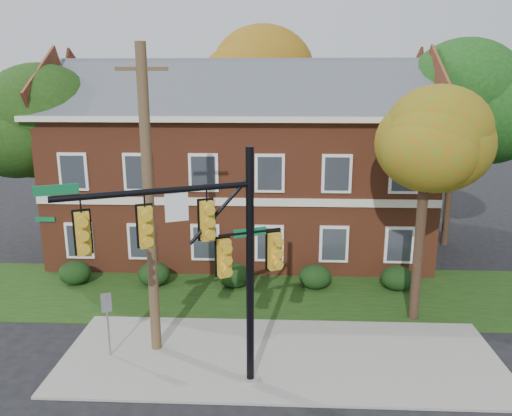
{
  "coord_description": "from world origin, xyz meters",
  "views": [
    {
      "loc": [
        -0.15,
        -13.44,
        8.64
      ],
      "look_at": [
        -0.88,
        3.0,
        4.48
      ],
      "focal_mm": 35.0,
      "sensor_mm": 36.0,
      "label": 1
    }
  ],
  "objects_px": {
    "traffic_signal": "(206,248)",
    "hedge_far_right": "(397,278)",
    "tree_near_right": "(435,142)",
    "tree_left_rear": "(43,123)",
    "utility_pole": "(149,205)",
    "apartment_building": "(242,156)",
    "tree_right_rear": "(466,93)",
    "hedge_far_left": "(75,273)",
    "tree_far_rear": "(271,79)",
    "hedge_left": "(154,274)",
    "hedge_right": "(315,277)",
    "hedge_center": "(234,275)",
    "sign_post": "(107,314)"
  },
  "relations": [
    {
      "from": "hedge_left",
      "to": "hedge_center",
      "type": "relative_size",
      "value": 1.0
    },
    {
      "from": "tree_near_right",
      "to": "tree_right_rear",
      "type": "bearing_deg",
      "value": 65.42
    },
    {
      "from": "hedge_far_left",
      "to": "tree_left_rear",
      "type": "height_order",
      "value": "tree_left_rear"
    },
    {
      "from": "hedge_left",
      "to": "tree_left_rear",
      "type": "relative_size",
      "value": 0.16
    },
    {
      "from": "traffic_signal",
      "to": "hedge_far_right",
      "type": "bearing_deg",
      "value": 22.99
    },
    {
      "from": "hedge_left",
      "to": "tree_left_rear",
      "type": "xyz_separation_m",
      "value": [
        -6.23,
        4.14,
        6.16
      ]
    },
    {
      "from": "hedge_right",
      "to": "tree_right_rear",
      "type": "xyz_separation_m",
      "value": [
        7.81,
        6.11,
        7.6
      ]
    },
    {
      "from": "hedge_left",
      "to": "hedge_center",
      "type": "height_order",
      "value": "same"
    },
    {
      "from": "hedge_far_left",
      "to": "tree_far_rear",
      "type": "relative_size",
      "value": 0.12
    },
    {
      "from": "apartment_building",
      "to": "sign_post",
      "type": "xyz_separation_m",
      "value": [
        -3.5,
        -11.16,
        -3.48
      ]
    },
    {
      "from": "tree_near_right",
      "to": "tree_right_rear",
      "type": "relative_size",
      "value": 0.81
    },
    {
      "from": "traffic_signal",
      "to": "utility_pole",
      "type": "height_order",
      "value": "utility_pole"
    },
    {
      "from": "hedge_left",
      "to": "hedge_far_left",
      "type": "bearing_deg",
      "value": 180.0
    },
    {
      "from": "hedge_far_right",
      "to": "tree_near_right",
      "type": "xyz_separation_m",
      "value": [
        0.22,
        -2.83,
        6.14
      ]
    },
    {
      "from": "tree_right_rear",
      "to": "traffic_signal",
      "type": "xyz_separation_m",
      "value": [
        -11.36,
        -13.73,
        -3.77
      ]
    },
    {
      "from": "utility_pole",
      "to": "tree_far_rear",
      "type": "bearing_deg",
      "value": 73.6
    },
    {
      "from": "apartment_building",
      "to": "tree_far_rear",
      "type": "distance_m",
      "value": 8.84
    },
    {
      "from": "hedge_right",
      "to": "tree_near_right",
      "type": "height_order",
      "value": "tree_near_right"
    },
    {
      "from": "tree_right_rear",
      "to": "traffic_signal",
      "type": "distance_m",
      "value": 18.21
    },
    {
      "from": "hedge_left",
      "to": "hedge_far_right",
      "type": "height_order",
      "value": "same"
    },
    {
      "from": "hedge_far_right",
      "to": "tree_right_rear",
      "type": "relative_size",
      "value": 0.13
    },
    {
      "from": "hedge_left",
      "to": "tree_left_rear",
      "type": "bearing_deg",
      "value": 146.41
    },
    {
      "from": "hedge_far_right",
      "to": "hedge_center",
      "type": "bearing_deg",
      "value": 180.0
    },
    {
      "from": "hedge_left",
      "to": "tree_far_rear",
      "type": "relative_size",
      "value": 0.12
    },
    {
      "from": "apartment_building",
      "to": "tree_right_rear",
      "type": "height_order",
      "value": "tree_right_rear"
    },
    {
      "from": "apartment_building",
      "to": "hedge_center",
      "type": "bearing_deg",
      "value": -90.0
    },
    {
      "from": "hedge_left",
      "to": "traffic_signal",
      "type": "bearing_deg",
      "value": -65.59
    },
    {
      "from": "utility_pole",
      "to": "tree_left_rear",
      "type": "bearing_deg",
      "value": 122.92
    },
    {
      "from": "hedge_far_left",
      "to": "tree_far_rear",
      "type": "xyz_separation_m",
      "value": [
        8.34,
        13.09,
        8.32
      ]
    },
    {
      "from": "hedge_far_left",
      "to": "utility_pole",
      "type": "bearing_deg",
      "value": -47.67
    },
    {
      "from": "utility_pole",
      "to": "hedge_right",
      "type": "bearing_deg",
      "value": 37.9
    },
    {
      "from": "hedge_far_left",
      "to": "traffic_signal",
      "type": "distance_m",
      "value": 11.0
    },
    {
      "from": "utility_pole",
      "to": "tree_right_rear",
      "type": "bearing_deg",
      "value": 34.72
    },
    {
      "from": "hedge_far_right",
      "to": "tree_near_right",
      "type": "bearing_deg",
      "value": -85.48
    },
    {
      "from": "hedge_center",
      "to": "tree_near_right",
      "type": "xyz_separation_m",
      "value": [
        7.22,
        -2.83,
        6.14
      ]
    },
    {
      "from": "hedge_right",
      "to": "utility_pole",
      "type": "distance_m",
      "value": 8.94
    },
    {
      "from": "hedge_left",
      "to": "utility_pole",
      "type": "bearing_deg",
      "value": -75.52
    },
    {
      "from": "traffic_signal",
      "to": "sign_post",
      "type": "distance_m",
      "value": 4.79
    },
    {
      "from": "sign_post",
      "to": "hedge_left",
      "type": "bearing_deg",
      "value": 67.12
    },
    {
      "from": "traffic_signal",
      "to": "utility_pole",
      "type": "relative_size",
      "value": 0.72
    },
    {
      "from": "hedge_left",
      "to": "tree_right_rear",
      "type": "height_order",
      "value": "tree_right_rear"
    },
    {
      "from": "tree_right_rear",
      "to": "sign_post",
      "type": "relative_size",
      "value": 4.78
    },
    {
      "from": "traffic_signal",
      "to": "utility_pole",
      "type": "bearing_deg",
      "value": 108.34
    },
    {
      "from": "apartment_building",
      "to": "hedge_center",
      "type": "height_order",
      "value": "apartment_building"
    },
    {
      "from": "tree_left_rear",
      "to": "utility_pole",
      "type": "xyz_separation_m",
      "value": [
        7.62,
        -9.5,
        -1.72
      ]
    },
    {
      "from": "apartment_building",
      "to": "hedge_left",
      "type": "xyz_separation_m",
      "value": [
        -3.5,
        -5.25,
        -4.46
      ]
    },
    {
      "from": "hedge_right",
      "to": "tree_left_rear",
      "type": "relative_size",
      "value": 0.16
    },
    {
      "from": "tree_left_rear",
      "to": "utility_pole",
      "type": "bearing_deg",
      "value": -51.29
    },
    {
      "from": "hedge_far_left",
      "to": "tree_right_rear",
      "type": "relative_size",
      "value": 0.13
    },
    {
      "from": "hedge_far_right",
      "to": "tree_far_rear",
      "type": "height_order",
      "value": "tree_far_rear"
    }
  ]
}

